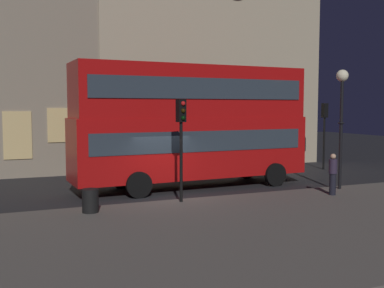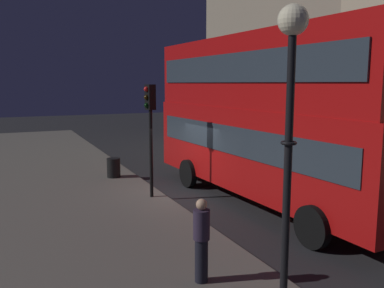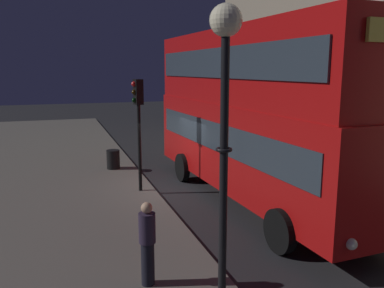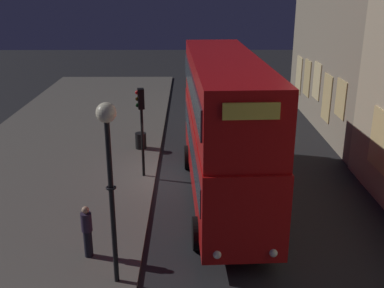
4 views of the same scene
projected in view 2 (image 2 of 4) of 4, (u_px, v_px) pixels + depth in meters
The scene contains 8 objects.
ground_plane at pixel (180, 196), 14.70m from camera, with size 80.00×80.00×0.00m, color #232326.
sidewalk_slab at pixel (15, 214), 12.41m from camera, with size 44.00×9.78×0.12m, color #5B564F.
building_with_clock at pixel (319, 11), 25.49m from camera, with size 13.74×9.26×17.11m.
double_decker_bus at pixel (264, 112), 13.40m from camera, with size 11.17×3.16×5.55m.
traffic_light_near_kerb at pixel (150, 117), 13.70m from camera, with size 0.36×0.39×3.87m.
street_lamp at pixel (291, 84), 6.81m from camera, with size 0.52×0.52×5.20m.
pedestrian at pixel (201, 239), 7.96m from camera, with size 0.33×0.33×1.70m.
litter_bin at pixel (114, 168), 17.01m from camera, with size 0.56×0.56×0.80m, color black.
Camera 2 is at (13.12, -5.59, 4.03)m, focal length 37.94 mm.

